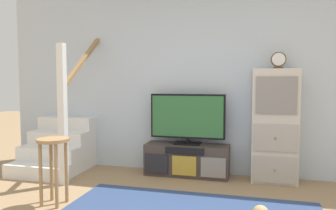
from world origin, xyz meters
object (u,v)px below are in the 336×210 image
(bar_stool_near, at_px, (53,155))
(media_console, at_px, (187,160))
(television, at_px, (187,118))
(desk_clock, at_px, (278,60))
(side_cabinet, at_px, (275,126))

(bar_stool_near, bearing_deg, media_console, 50.52)
(media_console, bearing_deg, television, 90.00)
(television, xyz_separation_m, desk_clock, (1.19, -0.03, 0.78))
(media_console, height_order, desk_clock, desk_clock)
(media_console, relative_size, television, 1.11)
(desk_clock, xyz_separation_m, bar_stool_near, (-2.36, -1.42, -1.06))
(television, height_order, side_cabinet, side_cabinet)
(side_cabinet, xyz_separation_m, bar_stool_near, (-2.34, -1.43, -0.21))
(media_console, distance_m, bar_stool_near, 1.87)
(side_cabinet, distance_m, desk_clock, 0.85)
(bar_stool_near, bearing_deg, television, 50.99)
(television, distance_m, side_cabinet, 1.17)
(television, bearing_deg, desk_clock, -1.38)
(television, height_order, bar_stool_near, television)
(television, bearing_deg, media_console, -90.00)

